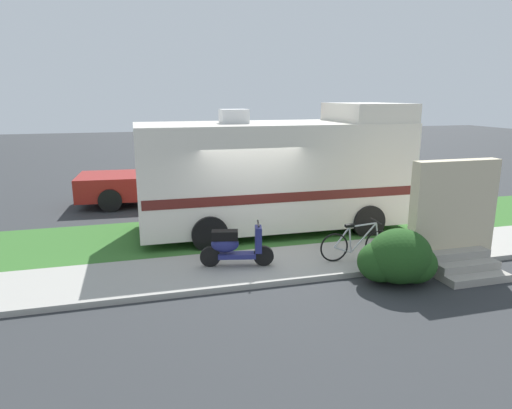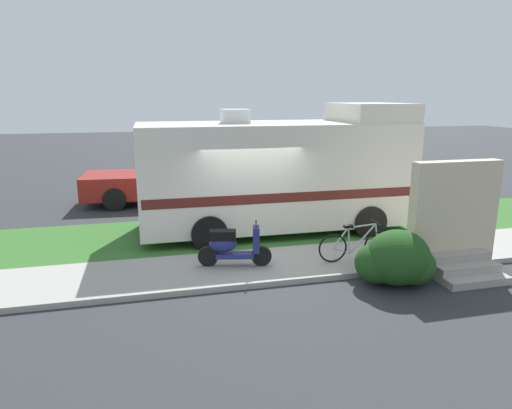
{
  "view_description": "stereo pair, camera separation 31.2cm",
  "coord_description": "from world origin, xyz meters",
  "px_view_note": "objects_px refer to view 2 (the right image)",
  "views": [
    {
      "loc": [
        -2.8,
        -10.24,
        3.73
      ],
      "look_at": [
        0.12,
        0.3,
        1.1
      ],
      "focal_mm": 31.88,
      "sensor_mm": 36.0,
      "label": 1
    },
    {
      "loc": [
        -2.5,
        -10.32,
        3.73
      ],
      "look_at": [
        0.12,
        0.3,
        1.1
      ],
      "focal_mm": 31.88,
      "sensor_mm": 36.0,
      "label": 2
    }
  ],
  "objects_px": {
    "motorhome_rv": "(279,172)",
    "pickup_truck_near": "(179,174)",
    "bottle_green": "(425,241)",
    "bottle_spare": "(430,251)",
    "bicycle": "(356,245)",
    "scooter": "(232,246)"
  },
  "relations": [
    {
      "from": "motorhome_rv",
      "to": "scooter",
      "type": "bearing_deg",
      "value": -124.72
    },
    {
      "from": "motorhome_rv",
      "to": "bicycle",
      "type": "bearing_deg",
      "value": -73.49
    },
    {
      "from": "bicycle",
      "to": "bottle_green",
      "type": "height_order",
      "value": "bicycle"
    },
    {
      "from": "bicycle",
      "to": "bottle_spare",
      "type": "bearing_deg",
      "value": -3.13
    },
    {
      "from": "motorhome_rv",
      "to": "pickup_truck_near",
      "type": "height_order",
      "value": "motorhome_rv"
    },
    {
      "from": "bottle_green",
      "to": "bottle_spare",
      "type": "height_order",
      "value": "bottle_green"
    },
    {
      "from": "pickup_truck_near",
      "to": "bicycle",
      "type": "bearing_deg",
      "value": -66.06
    },
    {
      "from": "motorhome_rv",
      "to": "bottle_spare",
      "type": "height_order",
      "value": "motorhome_rv"
    },
    {
      "from": "bottle_spare",
      "to": "scooter",
      "type": "bearing_deg",
      "value": 174.3
    },
    {
      "from": "motorhome_rv",
      "to": "bottle_spare",
      "type": "xyz_separation_m",
      "value": [
        2.73,
        -3.12,
        -1.46
      ]
    },
    {
      "from": "bicycle",
      "to": "bottle_spare",
      "type": "relative_size",
      "value": 7.51
    },
    {
      "from": "scooter",
      "to": "bottle_spare",
      "type": "bearing_deg",
      "value": -5.7
    },
    {
      "from": "motorhome_rv",
      "to": "bottle_green",
      "type": "xyz_separation_m",
      "value": [
        3.08,
        -2.4,
        -1.46
      ]
    },
    {
      "from": "bottle_spare",
      "to": "bottle_green",
      "type": "bearing_deg",
      "value": 63.27
    },
    {
      "from": "pickup_truck_near",
      "to": "bottle_spare",
      "type": "xyz_separation_m",
      "value": [
        5.12,
        -7.5,
        -0.77
      ]
    },
    {
      "from": "motorhome_rv",
      "to": "bottle_spare",
      "type": "distance_m",
      "value": 4.39
    },
    {
      "from": "scooter",
      "to": "bicycle",
      "type": "bearing_deg",
      "value": -7.41
    },
    {
      "from": "scooter",
      "to": "bicycle",
      "type": "height_order",
      "value": "scooter"
    },
    {
      "from": "motorhome_rv",
      "to": "bottle_green",
      "type": "height_order",
      "value": "motorhome_rv"
    },
    {
      "from": "scooter",
      "to": "pickup_truck_near",
      "type": "bearing_deg",
      "value": 94.47
    },
    {
      "from": "motorhome_rv",
      "to": "bottle_green",
      "type": "relative_size",
      "value": 31.18
    },
    {
      "from": "motorhome_rv",
      "to": "pickup_truck_near",
      "type": "bearing_deg",
      "value": 118.61
    }
  ]
}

